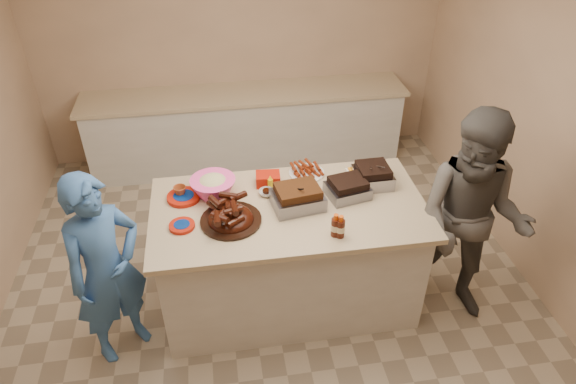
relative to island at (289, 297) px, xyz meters
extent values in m
cube|color=#47230F|center=(0.06, 0.00, 0.97)|extent=(0.40, 0.33, 0.11)
cube|color=black|center=(0.46, 0.07, 0.97)|extent=(0.35, 0.31, 0.09)
cube|color=gray|center=(0.70, 0.20, 0.97)|extent=(0.29, 0.29, 0.11)
cylinder|color=silver|center=(0.21, 0.42, 0.97)|extent=(0.36, 0.36, 0.05)
cube|color=#FF9F15|center=(0.67, 0.27, 0.97)|extent=(0.30, 0.23, 0.08)
cylinder|color=#3F150A|center=(0.26, -0.37, 0.97)|extent=(0.06, 0.06, 0.18)
cylinder|color=#3F150A|center=(0.29, -0.39, 0.97)|extent=(0.06, 0.06, 0.18)
cylinder|color=yellow|center=(-0.11, 0.25, 0.97)|extent=(0.05, 0.05, 0.12)
imported|color=silver|center=(-0.15, 0.18, 0.97)|extent=(0.12, 0.04, 0.12)
cylinder|color=#A91707|center=(-0.78, 0.23, 0.97)|extent=(0.26, 0.26, 0.03)
cylinder|color=#A91707|center=(-0.79, -0.12, 0.97)|extent=(0.18, 0.18, 0.03)
imported|color=#A84D22|center=(-0.80, 0.26, 0.97)|extent=(0.10, 0.09, 0.10)
cube|color=#A91707|center=(-0.12, 0.32, 0.97)|extent=(0.20, 0.16, 0.09)
imported|color=#3A69AD|center=(-1.32, -0.27, 0.00)|extent=(1.40, 1.58, 0.37)
imported|color=#55524D|center=(1.32, -0.29, 0.00)|extent=(1.72, 1.96, 0.68)
camera|label=1|loc=(-0.49, -3.01, 3.29)|focal=32.00mm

